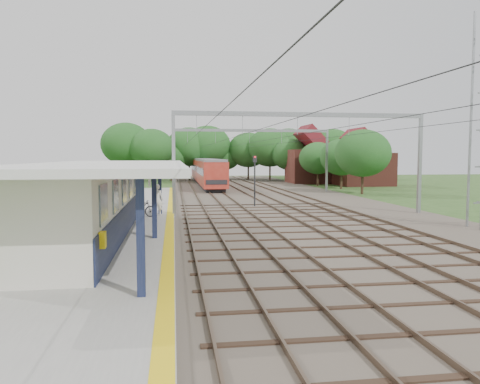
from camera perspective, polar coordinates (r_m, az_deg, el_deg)
ground at (r=16.83m, az=9.64°, el=-9.75°), size 160.00×160.00×0.00m
ballast_bed at (r=46.59m, az=3.09°, el=-0.56°), size 18.00×90.00×0.10m
platform at (r=29.89m, az=-12.82°, el=-3.23°), size 5.00×52.00×0.35m
yellow_stripe at (r=29.77m, az=-8.50°, el=-2.85°), size 0.45×52.00×0.01m
station_building at (r=22.95m, az=-17.76°, el=-0.93°), size 3.41×18.00×3.40m
canopy at (r=21.71m, az=-15.41°, el=3.06°), size 6.40×20.00×3.44m
rail_tracks at (r=46.16m, az=0.04°, el=-0.44°), size 11.80×88.00×0.15m
catenary_system at (r=41.69m, az=3.55°, el=6.37°), size 17.22×88.00×7.00m
tree_band at (r=73.19m, az=-1.15°, el=5.08°), size 31.72×30.88×8.82m
house_near at (r=66.81m, az=14.84°, el=3.34°), size 7.00×6.12×7.89m
house_far at (r=70.73m, az=9.20°, el=3.68°), size 8.00×6.12×8.66m
person at (r=29.97m, az=-10.05°, el=-0.92°), size 0.81×0.63×1.98m
bicycle at (r=29.27m, az=-11.93°, el=-1.97°), size 1.82×0.58×1.08m
train at (r=66.57m, az=-4.21°, el=2.63°), size 2.73×33.95×3.59m
signal_post at (r=37.03m, az=1.81°, el=2.01°), size 0.31×0.28×4.11m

